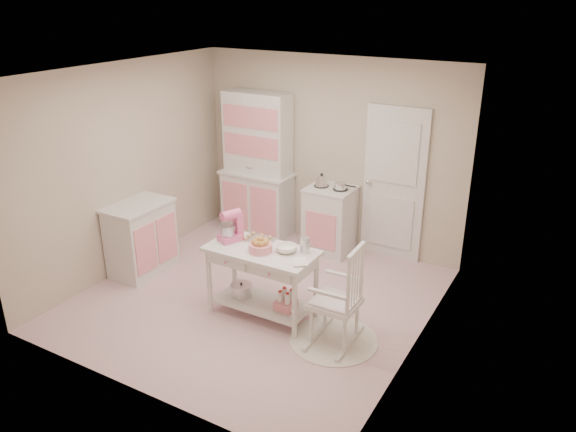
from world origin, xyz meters
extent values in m
plane|color=#C77C8F|center=(0.00, 0.00, 0.00)|extent=(3.80, 3.80, 0.00)
cube|color=white|center=(0.00, 0.00, 2.60)|extent=(3.80, 3.80, 0.04)
cube|color=beige|center=(0.00, 1.90, 1.30)|extent=(3.80, 0.04, 2.60)
cube|color=beige|center=(0.00, -1.90, 1.30)|extent=(3.80, 0.04, 2.60)
cube|color=beige|center=(-1.90, 0.00, 1.30)|extent=(0.04, 3.80, 2.60)
cube|color=beige|center=(1.90, 0.00, 1.30)|extent=(0.04, 3.80, 2.60)
cube|color=white|center=(0.95, 1.87, 1.02)|extent=(0.82, 0.05, 2.04)
cube|color=white|center=(-1.03, 1.66, 1.04)|extent=(1.06, 0.50, 2.08)
cube|color=white|center=(0.17, 1.61, 0.46)|extent=(0.62, 0.57, 0.92)
cube|color=white|center=(-1.63, -0.13, 0.46)|extent=(0.54, 0.84, 0.92)
cylinder|color=white|center=(1.16, -0.32, 0.01)|extent=(0.92, 0.92, 0.01)
cube|color=white|center=(1.16, -0.32, 0.55)|extent=(0.50, 0.73, 1.10)
cube|color=white|center=(0.24, -0.25, 0.40)|extent=(1.20, 0.60, 0.80)
cube|color=pink|center=(-0.18, -0.23, 0.97)|extent=(0.30, 0.34, 0.34)
cube|color=silver|center=(0.09, -0.07, 0.81)|extent=(0.34, 0.24, 0.02)
cylinder|color=pink|center=(0.26, -0.30, 0.85)|extent=(0.25, 0.25, 0.09)
imported|color=white|center=(0.50, -0.17, 0.84)|extent=(0.23, 0.23, 0.07)
cylinder|color=silver|center=(0.68, -0.09, 0.89)|extent=(0.10, 0.10, 0.17)
imported|color=white|center=(0.69, -0.37, 0.81)|extent=(0.23, 0.25, 0.02)
camera|label=1|loc=(3.17, -4.80, 3.39)|focal=35.00mm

